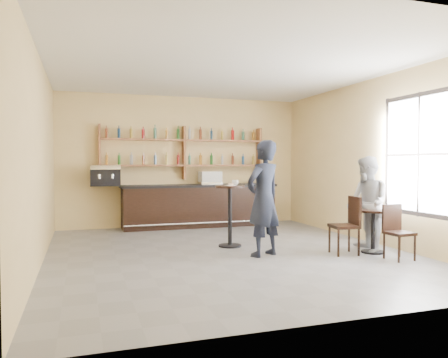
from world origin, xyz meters
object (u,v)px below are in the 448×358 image
object	(u,v)px
pastry_case	(210,178)
man_main	(264,198)
cafe_table	(373,231)
patron_second	(367,204)
chair_south	(399,232)
bar_counter	(200,206)
chair_west	(344,225)
pedestal_table	(230,216)
espresso_machine	(105,176)

from	to	relation	value
pastry_case	man_main	distance (m)	3.62
cafe_table	patron_second	distance (m)	0.48
cafe_table	chair_south	size ratio (longest dim) A/B	0.85
pastry_case	chair_south	distance (m)	4.98
bar_counter	chair_west	bearing A→B (deg)	-69.05
patron_second	cafe_table	bearing A→B (deg)	26.09
chair_west	chair_south	world-z (taller)	chair_west
cafe_table	chair_west	world-z (taller)	chair_west
pastry_case	patron_second	distance (m)	4.24
pedestal_table	chair_south	distance (m)	2.93
pedestal_table	man_main	size ratio (longest dim) A/B	0.59
espresso_machine	patron_second	distance (m)	5.74
man_main	cafe_table	bearing A→B (deg)	144.76
chair_west	espresso_machine	bearing A→B (deg)	-128.18
man_main	patron_second	distance (m)	1.89
man_main	pedestal_table	bearing A→B (deg)	-98.72
pastry_case	cafe_table	size ratio (longest dim) A/B	0.70
chair_south	pastry_case	bearing A→B (deg)	108.27
bar_counter	pedestal_table	distance (m)	2.66
patron_second	man_main	bearing A→B (deg)	-86.04
chair_west	chair_south	xyz separation A→B (m)	(0.60, -0.65, -0.05)
pedestal_table	man_main	bearing A→B (deg)	-74.19
espresso_machine	man_main	xyz separation A→B (m)	(2.37, -3.61, -0.30)
espresso_machine	cafe_table	size ratio (longest dim) A/B	0.88
chair_west	cafe_table	bearing A→B (deg)	93.08
espresso_machine	patron_second	world-z (taller)	patron_second
espresso_machine	man_main	world-z (taller)	man_main
cafe_table	chair_south	xyz separation A→B (m)	(0.05, -0.60, 0.07)
espresso_machine	cafe_table	bearing A→B (deg)	-40.52
pastry_case	cafe_table	xyz separation A→B (m)	(1.79, -3.97, -0.82)
espresso_machine	cafe_table	distance (m)	5.90
espresso_machine	chair_west	size ratio (longest dim) A/B	0.67
espresso_machine	pedestal_table	bearing A→B (deg)	-49.35
bar_counter	cafe_table	world-z (taller)	bar_counter
pastry_case	man_main	world-z (taller)	man_main
man_main	espresso_machine	bearing A→B (deg)	-81.24
chair_west	patron_second	size ratio (longest dim) A/B	0.59
pedestal_table	chair_south	size ratio (longest dim) A/B	1.29
man_main	cafe_table	distance (m)	2.03
cafe_table	patron_second	world-z (taller)	patron_second
pastry_case	cafe_table	bearing A→B (deg)	-75.51
bar_counter	cafe_table	bearing A→B (deg)	-62.68
cafe_table	chair_west	xyz separation A→B (m)	(-0.55, 0.05, 0.12)
espresso_machine	chair_south	size ratio (longest dim) A/B	0.75
bar_counter	man_main	size ratio (longest dim) A/B	1.97
bar_counter	man_main	xyz separation A→B (m)	(0.14, -3.61, 0.45)
espresso_machine	pedestal_table	world-z (taller)	espresso_machine
bar_counter	cafe_table	xyz separation A→B (m)	(2.05, -3.97, -0.14)
bar_counter	chair_south	distance (m)	5.03
pedestal_table	chair_west	world-z (taller)	pedestal_table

